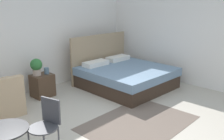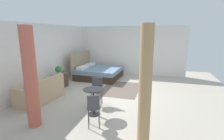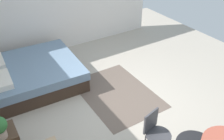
% 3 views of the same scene
% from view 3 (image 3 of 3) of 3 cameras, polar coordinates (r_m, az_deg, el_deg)
% --- Properties ---
extents(ground_plane, '(9.34, 8.82, 0.02)m').
position_cam_3_polar(ground_plane, '(5.47, 2.32, -8.04)').
color(ground_plane, '#B2A899').
extents(wall_right, '(0.12, 5.82, 2.60)m').
position_cam_3_polar(wall_right, '(7.33, -11.86, 14.16)').
color(wall_right, silver).
rests_on(wall_right, ground).
extents(area_rug, '(2.04, 1.47, 0.01)m').
position_cam_3_polar(area_rug, '(5.77, 1.13, -5.30)').
color(area_rug, '#66564C').
rests_on(area_rug, ground).
extents(bed, '(2.04, 2.16, 1.27)m').
position_cam_3_polar(bed, '(6.21, -18.03, -0.76)').
color(bed, '#38281E').
rests_on(bed, ground).
extents(vase, '(0.11, 0.11, 0.15)m').
position_cam_3_polar(vase, '(4.57, -23.78, -11.09)').
color(vase, slate).
rests_on(vase, nightstand).
extents(cafe_chair_near_window, '(0.50, 0.50, 0.86)m').
position_cam_3_polar(cafe_chair_near_window, '(4.25, 9.72, -13.32)').
color(cafe_chair_near_window, '#3F3F44').
rests_on(cafe_chair_near_window, ground).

